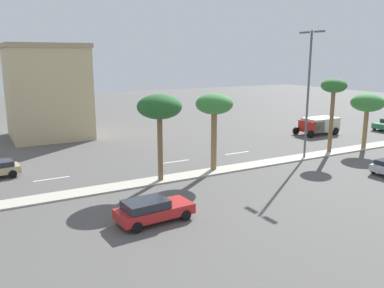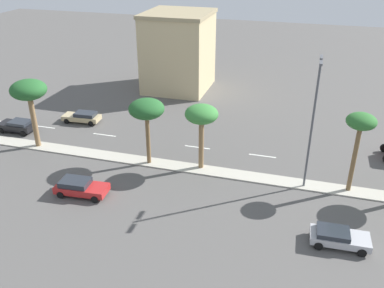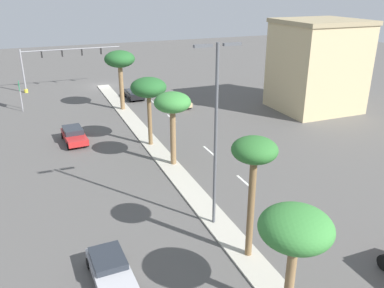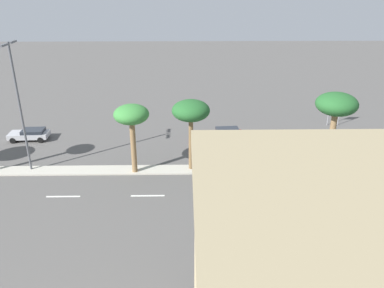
{
  "view_description": "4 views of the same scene",
  "coord_description": "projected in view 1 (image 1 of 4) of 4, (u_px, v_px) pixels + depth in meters",
  "views": [
    {
      "loc": [
        27.39,
        14.34,
        9.5
      ],
      "look_at": [
        -3.65,
        31.6,
        1.72
      ],
      "focal_mm": 37.4,
      "sensor_mm": 36.0,
      "label": 1
    },
    {
      "loc": [
        33.9,
        41.02,
        20.38
      ],
      "look_at": [
        -1.1,
        30.77,
        2.13
      ],
      "focal_mm": 39.16,
      "sensor_mm": 36.0,
      "label": 2
    },
    {
      "loc": [
        10.13,
        62.15,
        14.8
      ],
      "look_at": [
        -2.21,
        31.75,
        1.64
      ],
      "focal_mm": 37.35,
      "sensor_mm": 36.0,
      "label": 3
    },
    {
      "loc": [
        -32.18,
        27.16,
        16.6
      ],
      "look_at": [
        -1.19,
        26.62,
        3.19
      ],
      "focal_mm": 36.0,
      "sensor_mm": 36.0,
      "label": 4
    }
  ],
  "objects": [
    {
      "name": "commercial_building",
      "position": [
        47.0,
        91.0,
        47.36
      ],
      "size": [
        9.65,
        8.99,
        10.96
      ],
      "color": "#C6B284",
      "rests_on": "ground"
    },
    {
      "name": "lane_stripe_near",
      "position": [
        237.0,
        153.0,
        40.24
      ],
      "size": [
        0.2,
        2.8,
        0.01
      ],
      "primitive_type": "cube",
      "color": "silver",
      "rests_on": "ground"
    },
    {
      "name": "median_curb",
      "position": [
        298.0,
        158.0,
        38.15
      ],
      "size": [
        1.8,
        82.38,
        0.12
      ],
      "primitive_type": "cube",
      "color": "#B7B2A3",
      "rests_on": "ground"
    },
    {
      "name": "box_truck",
      "position": [
        318.0,
        125.0,
        49.63
      ],
      "size": [
        2.75,
        5.43,
        2.07
      ],
      "color": "#B21E19",
      "rests_on": "ground"
    },
    {
      "name": "ground_plane",
      "position": [
        217.0,
        171.0,
        33.82
      ],
      "size": [
        160.0,
        160.0,
        0.0
      ],
      "primitive_type": "plane",
      "color": "#565451"
    },
    {
      "name": "palm_tree_front",
      "position": [
        214.0,
        106.0,
        32.91
      ],
      "size": [
        3.1,
        3.1,
        6.43
      ],
      "color": "olive",
      "rests_on": "median_curb"
    },
    {
      "name": "lane_stripe_leading",
      "position": [
        175.0,
        162.0,
        36.93
      ],
      "size": [
        0.2,
        2.8,
        0.01
      ],
      "primitive_type": "cube",
      "color": "silver",
      "rests_on": "ground"
    },
    {
      "name": "lane_stripe_left",
      "position": [
        52.0,
        179.0,
        31.72
      ],
      "size": [
        0.2,
        2.8,
        0.01
      ],
      "primitive_type": "cube",
      "color": "silver",
      "rests_on": "ground"
    },
    {
      "name": "street_lamp_near",
      "position": [
        309.0,
        86.0,
        36.7
      ],
      "size": [
        2.9,
        0.24,
        11.68
      ],
      "color": "#515459",
      "rests_on": "median_curb"
    },
    {
      "name": "sedan_red_right",
      "position": [
        152.0,
        210.0,
        23.37
      ],
      "size": [
        2.32,
        4.66,
        1.4
      ],
      "color": "red",
      "rests_on": "ground"
    },
    {
      "name": "palm_tree_center",
      "position": [
        159.0,
        108.0,
        29.93
      ],
      "size": [
        3.39,
        3.39,
        6.65
      ],
      "color": "brown",
      "rests_on": "median_curb"
    },
    {
      "name": "palm_tree_trailing",
      "position": [
        334.0,
        89.0,
        38.99
      ],
      "size": [
        2.48,
        2.48,
        7.29
      ],
      "color": "brown",
      "rests_on": "median_curb"
    },
    {
      "name": "palm_tree_inboard",
      "position": [
        368.0,
        104.0,
        41.1
      ],
      "size": [
        3.36,
        3.36,
        5.66
      ],
      "color": "olive",
      "rests_on": "median_curb"
    }
  ]
}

